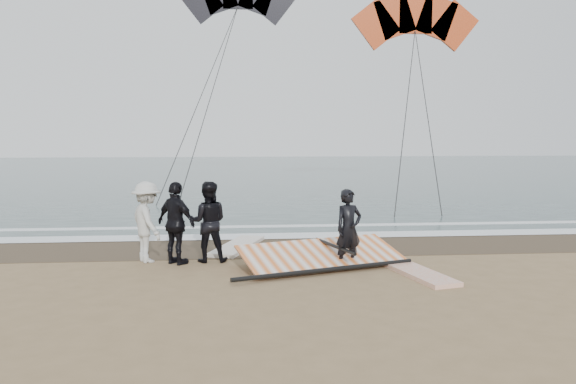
# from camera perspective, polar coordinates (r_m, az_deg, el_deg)

# --- Properties ---
(ground) EXTENTS (120.00, 120.00, 0.00)m
(ground) POSITION_cam_1_polar(r_m,az_deg,el_deg) (10.59, 6.14, -10.32)
(ground) COLOR #8C704C
(ground) RESTS_ON ground
(sea) EXTENTS (120.00, 54.00, 0.02)m
(sea) POSITION_cam_1_polar(r_m,az_deg,el_deg) (43.11, -2.27, 2.08)
(sea) COLOR #233838
(sea) RESTS_ON ground
(wet_sand) EXTENTS (120.00, 2.80, 0.01)m
(wet_sand) POSITION_cam_1_polar(r_m,az_deg,el_deg) (14.90, 2.82, -5.47)
(wet_sand) COLOR #4C3D2B
(wet_sand) RESTS_ON ground
(foam_near) EXTENTS (120.00, 0.90, 0.01)m
(foam_near) POSITION_cam_1_polar(r_m,az_deg,el_deg) (16.26, 2.15, -4.42)
(foam_near) COLOR white
(foam_near) RESTS_ON sea
(foam_far) EXTENTS (120.00, 0.45, 0.01)m
(foam_far) POSITION_cam_1_polar(r_m,az_deg,el_deg) (17.92, 1.48, -3.44)
(foam_far) COLOR white
(foam_far) RESTS_ON sea
(man_main) EXTENTS (0.75, 0.63, 1.76)m
(man_main) POSITION_cam_1_polar(r_m,az_deg,el_deg) (12.38, 6.18, -3.76)
(man_main) COLOR black
(man_main) RESTS_ON ground
(board_white) EXTENTS (1.18, 2.38, 0.09)m
(board_white) POSITION_cam_1_polar(r_m,az_deg,el_deg) (12.25, 12.99, -7.96)
(board_white) COLOR silver
(board_white) RESTS_ON ground
(board_cream) EXTENTS (1.48, 2.61, 0.11)m
(board_cream) POSITION_cam_1_polar(r_m,az_deg,el_deg) (14.66, -5.13, -5.49)
(board_cream) COLOR silver
(board_cream) RESTS_ON ground
(trio_cluster) EXTENTS (2.46, 1.53, 1.88)m
(trio_cluster) POSITION_cam_1_polar(r_m,az_deg,el_deg) (13.14, -11.49, -3.02)
(trio_cluster) COLOR black
(trio_cluster) RESTS_ON ground
(sail_rig) EXTENTS (4.03, 2.77, 0.49)m
(sail_rig) POSITION_cam_1_polar(r_m,az_deg,el_deg) (12.78, 3.03, -6.54)
(sail_rig) COLOR black
(sail_rig) RESTS_ON ground
(kite_red) EXTENTS (7.47, 5.09, 13.42)m
(kite_red) POSITION_cam_1_polar(r_m,az_deg,el_deg) (30.78, 12.80, 16.20)
(kite_red) COLOR #C84117
(kite_red) RESTS_ON ground
(kite_dark) EXTENTS (7.76, 6.23, 16.28)m
(kite_dark) POSITION_cam_1_polar(r_m,az_deg,el_deg) (35.38, -5.13, 18.64)
(kite_dark) COLOR black
(kite_dark) RESTS_ON ground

